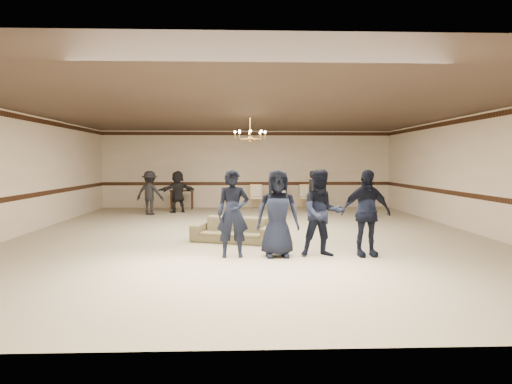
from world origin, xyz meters
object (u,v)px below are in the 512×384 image
settee (234,230)px  adult_right (314,192)px  boy_a (233,214)px  boy_d (366,213)px  adult_mid (178,192)px  boy_b (278,213)px  banquet_chair_left (256,197)px  chandelier (250,128)px  boy_c (322,213)px  adult_left (150,193)px  console_table (182,200)px  banquet_chair_mid (281,197)px  banquet_chair_right (306,197)px

settee → adult_right: bearing=82.1°
boy_a → boy_d: bearing=-1.9°
adult_mid → adult_right: bearing=144.7°
boy_b → banquet_chair_left: boy_b is taller
chandelier → boy_c: size_ratio=0.53×
adult_left → console_table: (0.91, 1.84, -0.40)m
boy_c → adult_mid: 8.81m
chandelier → banquet_chair_left: chandelier is taller
chandelier → banquet_chair_left: 5.71m
chandelier → boy_a: 4.14m
boy_b → adult_mid: size_ratio=1.12×
boy_a → banquet_chair_left: (0.79, 8.78, -0.39)m
banquet_chair_mid → console_table: (-4.00, 0.20, -0.10)m
chandelier → adult_mid: bearing=122.0°
console_table → boy_d: bearing=-58.7°
chandelier → adult_left: (-3.55, 3.54, -2.08)m
boy_b → boy_c: same height
banquet_chair_left → banquet_chair_mid: 1.00m
chandelier → adult_mid: 5.41m
boy_a → banquet_chair_left: 8.82m
boy_c → banquet_chair_left: (-1.01, 8.78, -0.39)m
banquet_chair_mid → settee: bearing=-102.1°
settee → banquet_chair_left: (0.80, 7.09, 0.20)m
chandelier → adult_left: size_ratio=0.59×
boy_a → console_table: bearing=102.0°
settee → banquet_chair_right: size_ratio=2.03×
banquet_chair_right → banquet_chair_left: bearing=174.4°
boy_d → boy_c: bearing=175.0°
boy_a → settee: (-0.01, 1.68, -0.59)m
adult_right → adult_mid: bearing=144.8°
adult_mid → console_table: adult_mid is taller
boy_a → adult_mid: bearing=103.9°
banquet_chair_left → console_table: banquet_chair_left is taller
chandelier → settee: (-0.44, -1.92, -2.58)m
boy_b → adult_mid: bearing=109.6°
banquet_chair_left → banquet_chair_mid: bearing=0.3°
boy_a → boy_b: 0.90m
adult_right → banquet_chair_right: bearing=63.3°
chandelier → banquet_chair_right: (2.36, 5.17, -2.38)m
settee → banquet_chair_mid: banquet_chair_mid is taller
chandelier → boy_b: 4.14m
adult_mid → banquet_chair_right: (5.01, 0.94, -0.30)m
chandelier → adult_right: bearing=57.4°
chandelier → boy_b: bearing=-82.5°
boy_b → banquet_chair_mid: 8.83m
console_table → boy_b: bearing=-68.3°
chandelier → adult_mid: (-2.65, 4.24, -2.08)m
console_table → adult_right: bearing=-14.2°
boy_b → banquet_chair_left: (-0.11, 8.78, -0.39)m
boy_c → console_table: 9.84m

